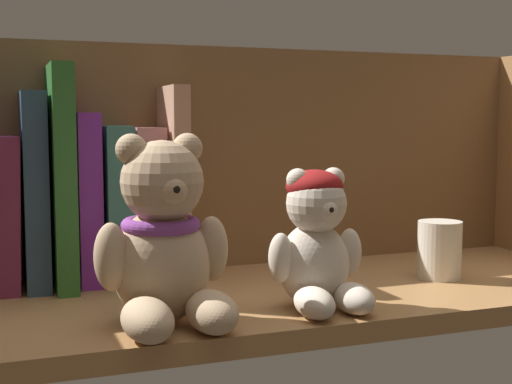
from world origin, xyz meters
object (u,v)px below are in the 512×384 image
object	(u,v)px
teddy_bear_larger	(164,244)
teddy_bear_smaller	(317,242)
book_4	(2,212)
book_9	(145,203)
book_10	(170,182)
book_6	(60,176)
book_8	(114,203)
book_5	(34,190)
pillar_candle	(440,250)
book_7	(86,198)

from	to	relation	value
teddy_bear_larger	teddy_bear_smaller	world-z (taller)	teddy_bear_larger
book_4	teddy_bear_smaller	world-z (taller)	book_4
book_9	book_10	distance (cm)	3.72
book_4	book_10	xyz separation A→B (cm)	(18.22, 0.00, 2.71)
book_4	book_6	distance (cm)	7.07
book_6	book_4	bearing A→B (deg)	180.00
book_10	book_8	bearing A→B (deg)	180.00
book_5	book_6	xyz separation A→B (cm)	(2.73, 0.00, 1.41)
book_6	pillar_candle	world-z (taller)	book_6
book_6	book_9	bearing A→B (deg)	0.00
pillar_candle	teddy_bear_smaller	bearing A→B (deg)	-159.83
book_4	book_5	bearing A→B (deg)	0.00
book_5	book_10	xyz separation A→B (cm)	(14.94, 0.00, 0.40)
book_10	pillar_candle	size ratio (longest dim) A/B	3.32
pillar_candle	book_7	bearing A→B (deg)	161.73
book_6	book_7	distance (cm)	3.71
book_9	pillar_candle	bearing A→B (deg)	-21.79
book_4	teddy_bear_smaller	distance (cm)	33.83
book_7	book_9	bearing A→B (deg)	0.00
book_10	book_9	bearing A→B (deg)	180.00
book_5	book_10	distance (cm)	14.95
book_4	book_9	bearing A→B (deg)	0.00
book_6	book_8	xyz separation A→B (cm)	(5.80, 0.00, -3.21)
teddy_bear_smaller	book_8	bearing A→B (deg)	129.66
book_5	pillar_candle	distance (cm)	45.40
book_5	pillar_candle	bearing A→B (deg)	-16.08
book_8	teddy_bear_smaller	distance (cm)	25.10
book_4	teddy_bear_smaller	size ratio (longest dim) A/B	1.21
book_8	teddy_bear_larger	bearing A→B (deg)	-86.84
book_4	book_9	world-z (taller)	book_9
book_4	book_6	world-z (taller)	book_6
book_5	teddy_bear_smaller	xyz separation A→B (cm)	(24.49, -19.25, -4.08)
book_5	book_10	size ratio (longest dim) A/B	0.96
book_8	book_10	bearing A→B (deg)	0.00
book_5	book_7	bearing A→B (deg)	0.00
book_7	book_6	bearing A→B (deg)	180.00
book_5	book_7	world-z (taller)	book_5
teddy_bear_smaller	pillar_candle	xyz separation A→B (cm)	(18.59, 6.83, -3.08)
pillar_candle	teddy_bear_larger	bearing A→B (deg)	-167.62
teddy_bear_larger	pillar_candle	xyz separation A→B (cm)	(33.45, 7.34, -3.88)
book_6	book_7	xyz separation A→B (cm)	(2.73, 0.00, -2.51)
book_9	book_8	bearing A→B (deg)	180.00
book_7	pillar_candle	distance (cm)	40.07
book_9	book_10	bearing A→B (deg)	0.00
book_6	book_8	world-z (taller)	book_6
book_7	book_9	xyz separation A→B (cm)	(6.55, 0.00, -0.79)
book_8	teddy_bear_larger	distance (cm)	19.85
teddy_bear_smaller	teddy_bear_larger	bearing A→B (deg)	-178.01
teddy_bear_smaller	book_9	bearing A→B (deg)	122.97
book_4	book_6	bearing A→B (deg)	0.00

